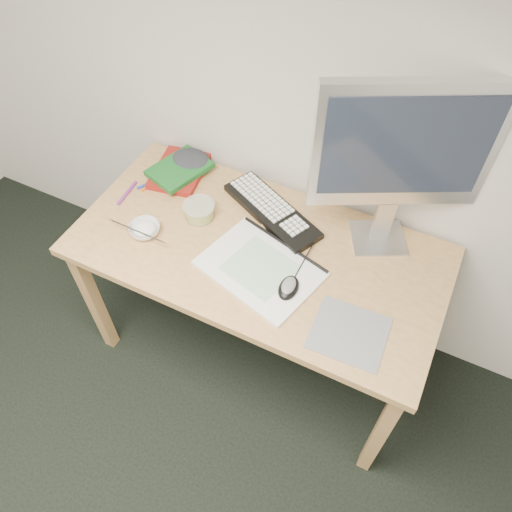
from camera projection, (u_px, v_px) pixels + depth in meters
The scene contains 18 objects.
desk at pixel (257, 262), 1.93m from camera, with size 1.40×0.70×0.75m.
mousepad at pixel (349, 333), 1.64m from camera, with size 0.24×0.22×0.00m, color gray.
sketchpad at pixel (260, 268), 1.80m from camera, with size 0.41×0.30×0.01m, color white.
keyboard at pixel (272, 211), 1.97m from camera, with size 0.45×0.14×0.03m, color black.
monitor at pixel (403, 152), 1.57m from camera, with size 0.53×0.30×0.67m.
mouse at pixel (289, 286), 1.73m from camera, with size 0.07×0.11×0.04m, color black.
rice_bowl at pixel (145, 230), 1.90m from camera, with size 0.12×0.12×0.04m, color white.
chopsticks at pixel (137, 231), 1.87m from camera, with size 0.02×0.02×0.25m, color #BDBDBF.
fruit_tub at pixel (199, 211), 1.95m from camera, with size 0.13×0.13×0.06m, color #EDCE53.
book_red at pixel (179, 171), 2.12m from camera, with size 0.20×0.27×0.03m, color maroon.
book_green at pixel (180, 169), 2.09m from camera, with size 0.18×0.24×0.02m, color #165A21.
cloth_lump at pixel (191, 161), 2.13m from camera, with size 0.15×0.13×0.06m, color #272B2F.
pencil_pink at pixel (268, 246), 1.87m from camera, with size 0.01×0.01×0.19m, color pink.
pencil_tan at pixel (270, 237), 1.90m from camera, with size 0.01×0.01×0.16m, color tan.
pencil_black at pixel (283, 251), 1.86m from camera, with size 0.01×0.01×0.16m, color black.
marker_blue at pixel (151, 182), 2.08m from camera, with size 0.01×0.01×0.13m, color #1F3AA9.
marker_orange at pixel (151, 183), 2.08m from camera, with size 0.01×0.01×0.12m, color orange.
marker_purple at pixel (127, 193), 2.04m from camera, with size 0.01×0.01×0.14m, color #7A258A.
Camera 1 is at (0.73, 0.36, 2.19)m, focal length 35.00 mm.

